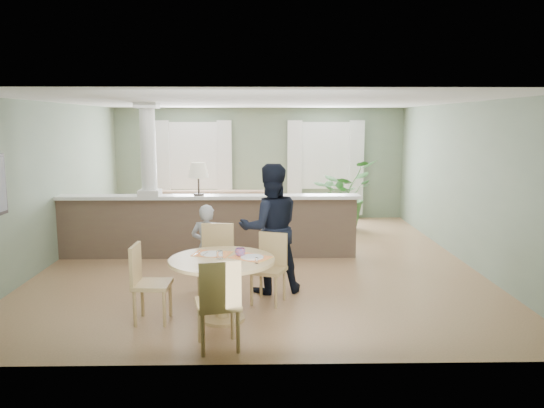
{
  "coord_description": "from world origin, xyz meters",
  "views": [
    {
      "loc": [
        0.04,
        -8.95,
        2.4
      ],
      "look_at": [
        0.2,
        -1.0,
        1.14
      ],
      "focal_mm": 35.0,
      "sensor_mm": 36.0,
      "label": 1
    }
  ],
  "objects_px": {
    "child_person": "(207,248)",
    "sofa": "(209,214)",
    "chair_side": "(146,279)",
    "chair_far_man": "(270,264)",
    "dining_table": "(223,271)",
    "man_person": "(270,228)",
    "houseplant": "(343,194)",
    "chair_near": "(219,300)",
    "chair_far_boy": "(217,258)"
  },
  "relations": [
    {
      "from": "chair_far_boy",
      "to": "chair_near",
      "type": "bearing_deg",
      "value": -79.18
    },
    {
      "from": "sofa",
      "to": "child_person",
      "type": "xyz_separation_m",
      "value": [
        0.33,
        -3.7,
        0.17
      ]
    },
    {
      "from": "chair_far_man",
      "to": "child_person",
      "type": "xyz_separation_m",
      "value": [
        -0.88,
        0.47,
        0.12
      ]
    },
    {
      "from": "chair_far_man",
      "to": "chair_near",
      "type": "height_order",
      "value": "chair_near"
    },
    {
      "from": "child_person",
      "to": "sofa",
      "type": "bearing_deg",
      "value": -73.29
    },
    {
      "from": "chair_far_man",
      "to": "chair_side",
      "type": "xyz_separation_m",
      "value": [
        -1.49,
        -0.7,
        0.02
      ]
    },
    {
      "from": "sofa",
      "to": "chair_side",
      "type": "xyz_separation_m",
      "value": [
        -0.28,
        -4.86,
        0.07
      ]
    },
    {
      "from": "sofa",
      "to": "chair_near",
      "type": "height_order",
      "value": "chair_near"
    },
    {
      "from": "chair_side",
      "to": "chair_near",
      "type": "bearing_deg",
      "value": -129.86
    },
    {
      "from": "chair_far_boy",
      "to": "man_person",
      "type": "bearing_deg",
      "value": 28.29
    },
    {
      "from": "dining_table",
      "to": "child_person",
      "type": "bearing_deg",
      "value": 104.97
    },
    {
      "from": "dining_table",
      "to": "chair_side",
      "type": "xyz_separation_m",
      "value": [
        -0.92,
        -0.03,
        -0.09
      ]
    },
    {
      "from": "chair_far_boy",
      "to": "child_person",
      "type": "relative_size",
      "value": 0.82
    },
    {
      "from": "chair_far_man",
      "to": "man_person",
      "type": "distance_m",
      "value": 0.58
    },
    {
      "from": "houseplant",
      "to": "child_person",
      "type": "xyz_separation_m",
      "value": [
        -2.59,
        -4.35,
        -0.15
      ]
    },
    {
      "from": "chair_far_man",
      "to": "chair_near",
      "type": "xyz_separation_m",
      "value": [
        -0.56,
        -1.54,
        0.04
      ]
    },
    {
      "from": "sofa",
      "to": "chair_far_boy",
      "type": "xyz_separation_m",
      "value": [
        0.49,
        -4.06,
        0.11
      ]
    },
    {
      "from": "dining_table",
      "to": "man_person",
      "type": "relative_size",
      "value": 0.7
    },
    {
      "from": "chair_far_man",
      "to": "dining_table",
      "type": "bearing_deg",
      "value": -109.79
    },
    {
      "from": "houseplant",
      "to": "chair_far_man",
      "type": "distance_m",
      "value": 5.12
    },
    {
      "from": "chair_side",
      "to": "man_person",
      "type": "relative_size",
      "value": 0.52
    },
    {
      "from": "chair_side",
      "to": "child_person",
      "type": "bearing_deg",
      "value": -25.67
    },
    {
      "from": "houseplant",
      "to": "chair_side",
      "type": "xyz_separation_m",
      "value": [
        -3.2,
        -5.52,
        -0.25
      ]
    },
    {
      "from": "sofa",
      "to": "man_person",
      "type": "relative_size",
      "value": 1.7
    },
    {
      "from": "chair_near",
      "to": "man_person",
      "type": "relative_size",
      "value": 0.55
    },
    {
      "from": "sofa",
      "to": "chair_far_man",
      "type": "relative_size",
      "value": 3.37
    },
    {
      "from": "chair_far_boy",
      "to": "chair_side",
      "type": "height_order",
      "value": "chair_far_boy"
    },
    {
      "from": "sofa",
      "to": "chair_near",
      "type": "bearing_deg",
      "value": -82.65
    },
    {
      "from": "chair_side",
      "to": "chair_far_man",
      "type": "bearing_deg",
      "value": -62.9
    },
    {
      "from": "child_person",
      "to": "man_person",
      "type": "relative_size",
      "value": 0.68
    },
    {
      "from": "dining_table",
      "to": "chair_far_boy",
      "type": "distance_m",
      "value": 0.79
    },
    {
      "from": "houseplant",
      "to": "chair_side",
      "type": "distance_m",
      "value": 6.38
    },
    {
      "from": "houseplant",
      "to": "child_person",
      "type": "bearing_deg",
      "value": -120.72
    },
    {
      "from": "chair_far_man",
      "to": "houseplant",
      "type": "bearing_deg",
      "value": 91.79
    },
    {
      "from": "child_person",
      "to": "man_person",
      "type": "height_order",
      "value": "man_person"
    },
    {
      "from": "chair_side",
      "to": "man_person",
      "type": "xyz_separation_m",
      "value": [
        1.5,
        1.12,
        0.39
      ]
    },
    {
      "from": "child_person",
      "to": "chair_near",
      "type": "bearing_deg",
      "value": 110.8
    },
    {
      "from": "chair_far_boy",
      "to": "chair_side",
      "type": "relative_size",
      "value": 1.08
    },
    {
      "from": "chair_far_man",
      "to": "chair_side",
      "type": "bearing_deg",
      "value": -133.71
    },
    {
      "from": "chair_far_man",
      "to": "sofa",
      "type": "bearing_deg",
      "value": 127.49
    },
    {
      "from": "chair_far_boy",
      "to": "chair_far_man",
      "type": "height_order",
      "value": "chair_far_boy"
    },
    {
      "from": "chair_near",
      "to": "sofa",
      "type": "bearing_deg",
      "value": -95.64
    },
    {
      "from": "dining_table",
      "to": "chair_near",
      "type": "relative_size",
      "value": 1.27
    },
    {
      "from": "chair_far_boy",
      "to": "chair_near",
      "type": "relative_size",
      "value": 1.02
    },
    {
      "from": "sofa",
      "to": "chair_far_man",
      "type": "distance_m",
      "value": 4.34
    },
    {
      "from": "houseplant",
      "to": "man_person",
      "type": "height_order",
      "value": "man_person"
    },
    {
      "from": "chair_side",
      "to": "houseplant",
      "type": "bearing_deg",
      "value": -28.03
    },
    {
      "from": "sofa",
      "to": "dining_table",
      "type": "height_order",
      "value": "sofa"
    },
    {
      "from": "chair_far_man",
      "to": "chair_side",
      "type": "height_order",
      "value": "chair_side"
    },
    {
      "from": "chair_side",
      "to": "dining_table",
      "type": "bearing_deg",
      "value": -85.91
    }
  ]
}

